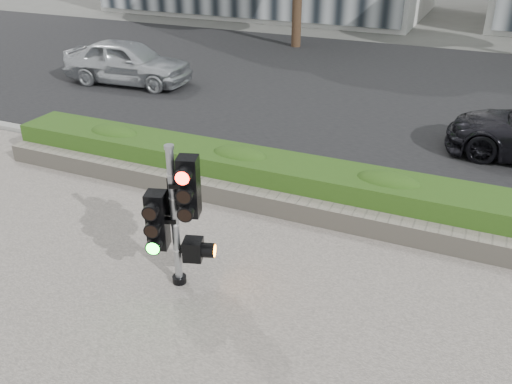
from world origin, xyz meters
TOP-DOWN VIEW (x-y plane):
  - ground at (0.00, 0.00)m, footprint 120.00×120.00m
  - road at (0.00, 10.00)m, footprint 60.00×13.00m
  - curb at (0.00, 3.15)m, footprint 60.00×0.25m
  - stone_wall at (0.00, 1.90)m, footprint 12.00×0.32m
  - hedge at (0.00, 2.55)m, footprint 12.00×1.00m
  - traffic_signal at (-0.69, -0.42)m, footprint 0.75×0.64m
  - car_silver at (-7.29, 7.55)m, footprint 3.96×1.83m

SIDE VIEW (x-z plane):
  - ground at x=0.00m, z-range 0.00..0.00m
  - road at x=0.00m, z-range 0.00..0.02m
  - curb at x=0.00m, z-range 0.00..0.12m
  - stone_wall at x=0.00m, z-range 0.03..0.37m
  - hedge at x=0.00m, z-range 0.03..0.71m
  - car_silver at x=-7.29m, z-range 0.02..1.33m
  - traffic_signal at x=-0.69m, z-range 0.14..2.19m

